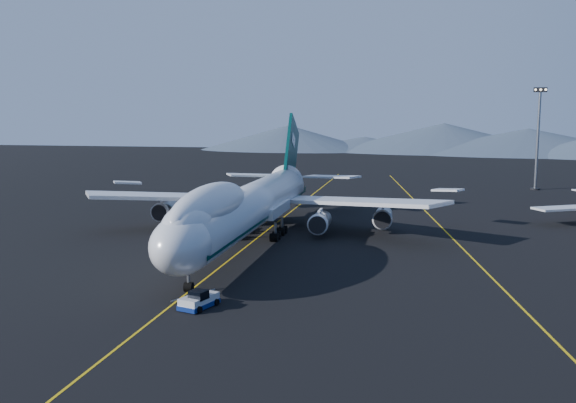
# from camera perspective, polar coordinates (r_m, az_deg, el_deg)

# --- Properties ---
(ground) EXTENTS (500.00, 500.00, 0.00)m
(ground) POSITION_cam_1_polar(r_m,az_deg,el_deg) (96.47, -3.38, -3.75)
(ground) COLOR black
(ground) RESTS_ON ground
(taxiway_line_main) EXTENTS (0.25, 220.00, 0.01)m
(taxiway_line_main) POSITION_cam_1_polar(r_m,az_deg,el_deg) (96.46, -3.38, -3.75)
(taxiway_line_main) COLOR gold
(taxiway_line_main) RESTS_ON ground
(taxiway_line_side) EXTENTS (28.08, 198.09, 0.01)m
(taxiway_line_side) POSITION_cam_1_polar(r_m,az_deg,el_deg) (103.34, 14.43, -3.20)
(taxiway_line_side) COLOR gold
(taxiway_line_side) RESTS_ON ground
(boeing_747) EXTENTS (59.62, 72.43, 19.37)m
(boeing_747) POSITION_cam_1_polar(r_m,az_deg,el_deg) (95.49, -3.40, -0.33)
(boeing_747) COLOR silver
(boeing_747) RESTS_ON ground
(pushback_tug) EXTENTS (3.52, 4.89, 1.93)m
(pushback_tug) POSITION_cam_1_polar(r_m,az_deg,el_deg) (66.04, -7.92, -8.81)
(pushback_tug) COLOR silver
(pushback_tug) RESTS_ON ground
(floodlight_mast) EXTENTS (3.16, 2.37, 25.61)m
(floodlight_mast) POSITION_cam_1_polar(r_m,az_deg,el_deg) (173.31, 21.32, 5.25)
(floodlight_mast) COLOR black
(floodlight_mast) RESTS_ON ground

